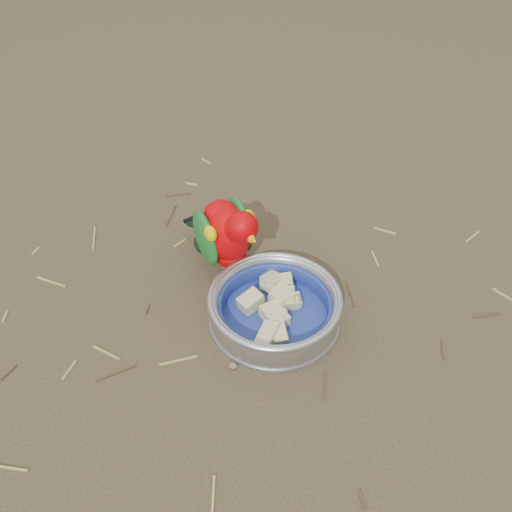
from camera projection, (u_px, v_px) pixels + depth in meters
The scene contains 6 objects.
ground at pixel (236, 336), 0.93m from camera, with size 60.00×60.00×0.00m, color #473928.
food_bowl at pixel (274, 319), 0.95m from camera, with size 0.22×0.22×0.02m, color #B2B2BA.
bowl_wall at pixel (275, 306), 0.93m from camera, with size 0.22×0.22×0.04m, color #B2B2BA, non-canonical shape.
fruit_wedges at pixel (275, 309), 0.93m from camera, with size 0.13×0.13×0.03m, color #D2C58A, non-canonical shape.
lory_parrot at pixel (228, 240), 0.99m from camera, with size 0.10×0.20×0.16m, color #B90105, non-canonical shape.
ground_debris at pixel (263, 304), 0.98m from camera, with size 0.90×0.80×0.01m, color tan, non-canonical shape.
Camera 1 is at (0.31, -0.52, 0.72)m, focal length 40.00 mm.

